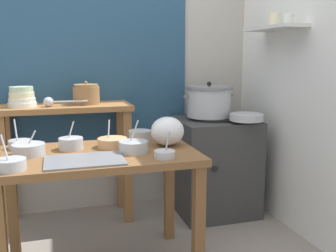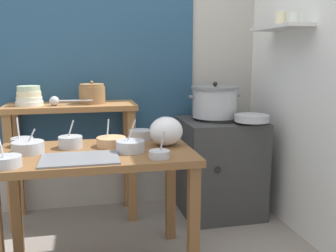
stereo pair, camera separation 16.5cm
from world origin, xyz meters
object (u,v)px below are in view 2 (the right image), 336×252
(back_shelf_table, at_px, (72,133))
(clay_pot, at_px, (92,94))
(serving_tray, at_px, (80,159))
(prep_bowl_7, at_px, (6,161))
(prep_table, at_px, (97,170))
(wide_pan, at_px, (252,118))
(plastic_bag, at_px, (166,131))
(prep_bowl_1, at_px, (141,135))
(prep_bowl_5, at_px, (28,147))
(ladle, at_px, (56,101))
(stove_block, at_px, (219,166))
(bowl_stack_enamel, at_px, (29,97))
(prep_bowl_3, at_px, (159,154))
(prep_bowl_4, at_px, (22,141))
(prep_bowl_2, at_px, (70,142))
(prep_bowl_6, at_px, (130,146))
(prep_bowl_0, at_px, (111,141))
(steamer_pot, at_px, (215,102))

(back_shelf_table, distance_m, clay_pot, 0.33)
(serving_tray, relative_size, prep_bowl_7, 2.34)
(prep_table, distance_m, wide_pan, 1.23)
(plastic_bag, distance_m, wide_pan, 0.81)
(prep_bowl_1, bearing_deg, prep_bowl_5, -163.30)
(ladle, bearing_deg, stove_block, -2.15)
(bowl_stack_enamel, xyz_separation_m, prep_bowl_3, (0.76, -0.98, -0.22))
(prep_table, bearing_deg, wide_pan, 19.81)
(clay_pot, distance_m, prep_bowl_4, 0.74)
(serving_tray, relative_size, plastic_bag, 1.99)
(bowl_stack_enamel, height_order, plastic_bag, bowl_stack_enamel)
(prep_bowl_4, bearing_deg, serving_tray, -48.90)
(back_shelf_table, height_order, prep_bowl_1, back_shelf_table)
(prep_bowl_2, bearing_deg, prep_bowl_1, 16.08)
(wide_pan, relative_size, prep_bowl_7, 1.47)
(stove_block, relative_size, prep_bowl_2, 4.83)
(back_shelf_table, height_order, stove_block, back_shelf_table)
(prep_bowl_5, bearing_deg, prep_bowl_1, 16.70)
(prep_bowl_3, height_order, prep_bowl_6, prep_bowl_6)
(bowl_stack_enamel, distance_m, ladle, 0.20)
(prep_bowl_2, bearing_deg, ladle, 100.47)
(prep_bowl_0, bearing_deg, prep_bowl_5, -172.66)
(ladle, xyz_separation_m, prep_bowl_5, (-0.12, -0.66, -0.18))
(prep_bowl_2, relative_size, prep_bowl_5, 0.93)
(bowl_stack_enamel, distance_m, prep_bowl_7, 1.00)
(serving_tray, bearing_deg, plastic_bag, 23.28)
(prep_bowl_0, bearing_deg, prep_bowl_1, 35.11)
(bowl_stack_enamel, height_order, prep_bowl_6, bowl_stack_enamel)
(prep_bowl_7, bearing_deg, ladle, 78.78)
(steamer_pot, distance_m, prep_bowl_7, 1.65)
(stove_block, xyz_separation_m, steamer_pot, (-0.04, 0.02, 0.52))
(steamer_pot, bearing_deg, prep_bowl_6, -135.97)
(stove_block, bearing_deg, bowl_stack_enamel, 175.91)
(wide_pan, bearing_deg, prep_bowl_7, -157.78)
(back_shelf_table, distance_m, prep_bowl_3, 1.11)
(clay_pot, height_order, prep_bowl_4, clay_pot)
(plastic_bag, distance_m, prep_bowl_7, 0.90)
(stove_block, bearing_deg, steamer_pot, 153.38)
(prep_bowl_3, xyz_separation_m, prep_bowl_5, (-0.69, 0.27, 0.01))
(prep_table, height_order, prep_bowl_5, prep_bowl_5)
(clay_pot, distance_m, wide_pan, 1.20)
(prep_bowl_5, bearing_deg, plastic_bag, 0.74)
(ladle, bearing_deg, prep_bowl_5, -100.30)
(stove_block, relative_size, prep_bowl_3, 5.13)
(plastic_bag, xyz_separation_m, prep_bowl_6, (-0.23, -0.11, -0.05))
(wide_pan, relative_size, prep_bowl_1, 1.75)
(prep_table, relative_size, wide_pan, 4.38)
(stove_block, distance_m, clay_pot, 1.15)
(prep_bowl_4, bearing_deg, prep_table, -27.06)
(clay_pot, distance_m, prep_bowl_6, 0.89)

